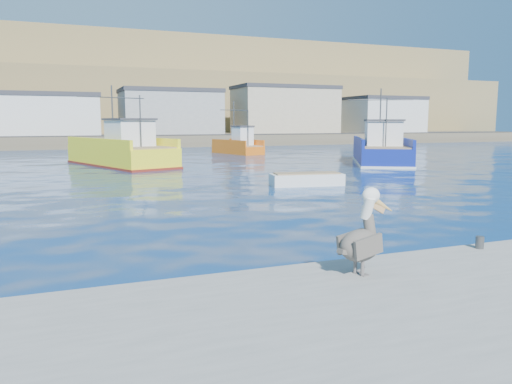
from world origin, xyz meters
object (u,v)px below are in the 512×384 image
skiff_mid (307,180)px  skiff_far (378,150)px  pelican (363,238)px  boat_orange (239,145)px  trawler_yellow_b (122,152)px  trawler_blue (381,151)px

skiff_mid → skiff_far: bearing=48.1°
skiff_far → pelican: bearing=-125.3°
skiff_mid → pelican: size_ratio=2.41×
boat_orange → pelican: (-13.11, -44.83, 0.28)m
skiff_far → pelican: 50.24m
trawler_yellow_b → pelican: size_ratio=7.43×
boat_orange → pelican: 46.71m
trawler_yellow_b → skiff_mid: size_ratio=3.08×
trawler_blue → boat_orange: (-7.25, 16.67, -0.10)m
boat_orange → skiff_far: (15.94, -3.86, -0.69)m
boat_orange → trawler_yellow_b: bearing=-141.8°
trawler_yellow_b → trawler_blue: size_ratio=1.06×
trawler_blue → skiff_mid: bearing=-138.7°
skiff_far → boat_orange: bearing=166.4°
trawler_yellow_b → skiff_far: bearing=13.5°
skiff_far → pelican: size_ratio=2.29×
skiff_mid → skiff_far: size_ratio=1.05×
boat_orange → skiff_mid: size_ratio=1.73×
trawler_yellow_b → skiff_far: trawler_yellow_b is taller
trawler_yellow_b → pelican: trawler_yellow_b is taller
boat_orange → skiff_far: 16.42m
trawler_blue → skiff_far: 15.50m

